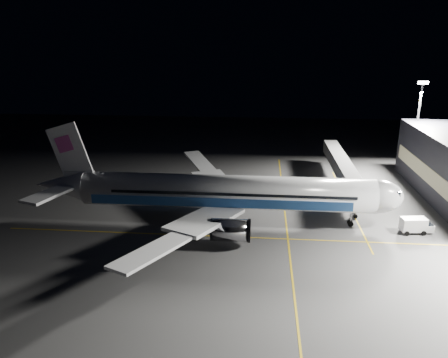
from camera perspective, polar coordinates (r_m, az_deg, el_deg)
name	(u,v)px	position (r m, az deg, el deg)	size (l,w,h in m)	color
ground	(227,221)	(74.29, 0.36, -5.53)	(200.00, 200.00, 0.00)	#4C4C4F
guide_line_main	(286,223)	(74.21, 8.12, -5.75)	(0.25, 80.00, 0.01)	gold
guide_line_cross	(224,236)	(68.86, -0.06, -7.52)	(70.00, 0.25, 0.01)	gold
guide_line_side	(348,204)	(84.93, 15.93, -3.15)	(0.25, 40.00, 0.01)	gold
airliner	(220,192)	(72.47, -0.48, -1.76)	(61.48, 54.22, 16.64)	silver
jet_bridge	(343,168)	(91.00, 15.29, 1.37)	(3.60, 34.40, 6.30)	#B2B2B7
floodlight_mast_north	(418,119)	(107.00, 23.99, 7.19)	(2.40, 0.68, 20.70)	#59595E
service_truck	(416,225)	(75.90, 23.81, -5.52)	(5.21, 2.70, 2.55)	silver
baggage_tug	(242,198)	(82.71, 2.33, -2.44)	(2.87, 2.63, 1.69)	black
safety_cone_a	(262,206)	(80.05, 5.05, -3.58)	(0.41, 0.41, 0.61)	#D55B08
safety_cone_b	(214,210)	(78.09, -1.35, -4.10)	(0.37, 0.37, 0.56)	#D55B08
safety_cone_c	(262,193)	(86.99, 4.98, -1.80)	(0.35, 0.35, 0.53)	#D55B08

